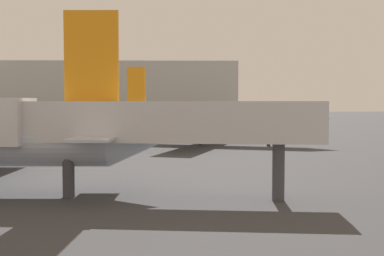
{
  "coord_description": "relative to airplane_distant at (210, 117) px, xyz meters",
  "views": [
    {
      "loc": [
        2.32,
        -13.27,
        5.61
      ],
      "look_at": [
        3.8,
        53.76,
        2.16
      ],
      "focal_mm": 45.84,
      "sensor_mm": 36.0,
      "label": 1
    }
  ],
  "objects": [
    {
      "name": "terminal_building",
      "position": [
        -24.57,
        58.61,
        3.92
      ],
      "size": [
        67.44,
        24.58,
        15.23
      ],
      "primitive_type": "cube",
      "color": "#B7B7B2",
      "rests_on": "ground_plane"
    },
    {
      "name": "airplane_distant",
      "position": [
        0.0,
        0.0,
        0.0
      ],
      "size": [
        30.45,
        26.36,
        10.65
      ],
      "rotation": [
        0.0,
        0.0,
        -0.31
      ],
      "color": "white",
      "rests_on": "ground_plane"
    },
    {
      "name": "jet_bridge",
      "position": [
        -6.54,
        -37.23,
        0.7
      ],
      "size": [
        19.92,
        4.26,
        5.9
      ],
      "rotation": [
        0.0,
        0.0,
        3.04
      ],
      "color": "silver",
      "rests_on": "ground_plane"
    }
  ]
}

